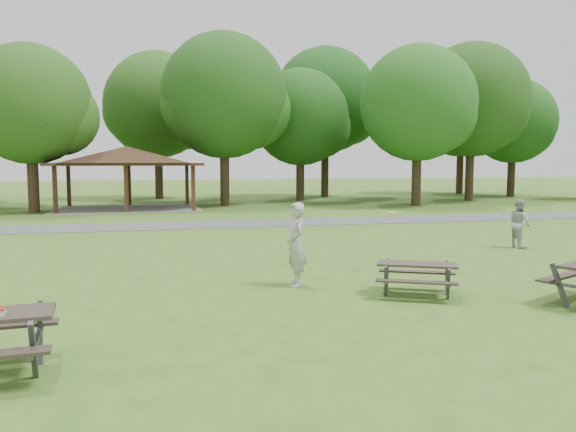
# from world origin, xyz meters

# --- Properties ---
(ground) EXTENTS (160.00, 160.00, 0.00)m
(ground) POSITION_xyz_m (0.00, 0.00, 0.00)
(ground) COLOR #3A601B
(ground) RESTS_ON ground
(asphalt_path) EXTENTS (120.00, 3.20, 0.02)m
(asphalt_path) POSITION_xyz_m (0.00, 14.00, 0.01)
(asphalt_path) COLOR #4A4A4C
(asphalt_path) RESTS_ON ground
(pavilion) EXTENTS (8.60, 7.01, 3.76)m
(pavilion) POSITION_xyz_m (-4.00, 24.00, 3.06)
(pavilion) COLOR #311A12
(pavilion) RESTS_ON ground
(tree_row_d) EXTENTS (6.93, 6.60, 9.27)m
(tree_row_d) POSITION_xyz_m (-8.92, 22.53, 5.77)
(tree_row_d) COLOR black
(tree_row_d) RESTS_ON ground
(tree_row_e) EXTENTS (8.40, 8.00, 11.02)m
(tree_row_e) POSITION_xyz_m (2.10, 25.03, 6.78)
(tree_row_e) COLOR black
(tree_row_e) RESTS_ON ground
(tree_row_f) EXTENTS (7.35, 7.00, 9.55)m
(tree_row_f) POSITION_xyz_m (8.09, 28.53, 5.84)
(tree_row_f) COLOR #2E2114
(tree_row_f) RESTS_ON ground
(tree_row_g) EXTENTS (7.77, 7.40, 10.25)m
(tree_row_g) POSITION_xyz_m (14.09, 22.03, 6.33)
(tree_row_g) COLOR black
(tree_row_g) RESTS_ON ground
(tree_row_h) EXTENTS (8.61, 8.20, 11.37)m
(tree_row_h) POSITION_xyz_m (20.10, 25.53, 7.03)
(tree_row_h) COLOR black
(tree_row_h) RESTS_ON ground
(tree_row_i) EXTENTS (7.14, 6.80, 9.52)m
(tree_row_i) POSITION_xyz_m (26.08, 29.03, 5.91)
(tree_row_i) COLOR black
(tree_row_i) RESTS_ON ground
(tree_deep_b) EXTENTS (8.40, 8.00, 11.13)m
(tree_deep_b) POSITION_xyz_m (-1.90, 33.03, 6.89)
(tree_deep_b) COLOR black
(tree_deep_b) RESTS_ON ground
(tree_deep_c) EXTENTS (8.82, 8.40, 11.90)m
(tree_deep_c) POSITION_xyz_m (11.10, 32.03, 7.44)
(tree_deep_c) COLOR black
(tree_deep_c) RESTS_ON ground
(tree_deep_d) EXTENTS (8.40, 8.00, 11.27)m
(tree_deep_d) POSITION_xyz_m (24.10, 33.53, 7.03)
(tree_deep_d) COLOR #2F1E15
(tree_deep_d) RESTS_ON ground
(picnic_table_middle) EXTENTS (2.05, 1.91, 0.71)m
(picnic_table_middle) POSITION_xyz_m (2.68, -0.51, 0.52)
(picnic_table_middle) COLOR #322A24
(picnic_table_middle) RESTS_ON ground
(frisbee_in_flight) EXTENTS (0.29, 0.29, 0.02)m
(frisbee_in_flight) POSITION_xyz_m (3.37, 2.27, 1.50)
(frisbee_in_flight) COLOR yellow
(frisbee_in_flight) RESTS_ON ground
(frisbee_thrower) EXTENTS (0.47, 0.70, 1.90)m
(frisbee_thrower) POSITION_xyz_m (0.43, 0.98, 0.95)
(frisbee_thrower) COLOR #AAAAAD
(frisbee_thrower) RESTS_ON ground
(frisbee_catcher) EXTENTS (0.61, 0.78, 1.61)m
(frisbee_catcher) POSITION_xyz_m (9.01, 4.76, 0.80)
(frisbee_catcher) COLOR #AAA9AC
(frisbee_catcher) RESTS_ON ground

